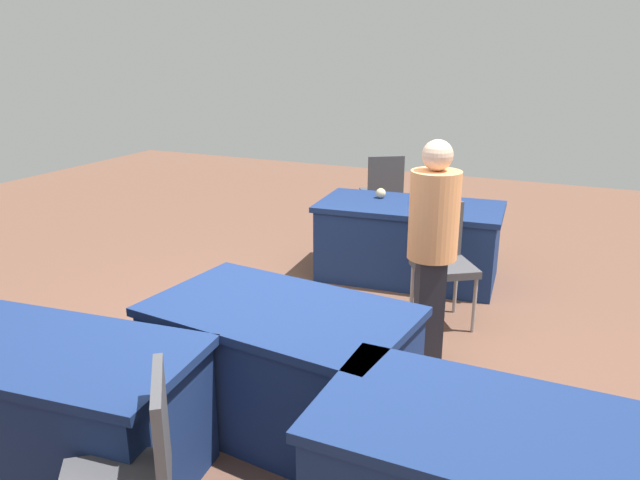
% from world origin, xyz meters
% --- Properties ---
extents(ground_plane, '(14.40, 14.40, 0.00)m').
position_xyz_m(ground_plane, '(0.00, 0.00, 0.00)').
color(ground_plane, brown).
extents(table_foreground, '(1.78, 1.02, 0.73)m').
position_xyz_m(table_foreground, '(-0.15, -2.07, 0.37)').
color(table_foreground, navy).
rests_on(table_foreground, ground).
extents(table_mid_left, '(1.94, 0.97, 0.73)m').
position_xyz_m(table_mid_left, '(0.84, 1.45, 0.37)').
color(table_mid_left, navy).
rests_on(table_mid_left, ground).
extents(table_mid_right, '(1.58, 1.04, 0.73)m').
position_xyz_m(table_mid_right, '(-0.16, 0.54, 0.37)').
color(table_mid_right, navy).
rests_on(table_mid_right, ground).
extents(chair_near_front, '(0.61, 0.61, 0.96)m').
position_xyz_m(chair_near_front, '(-0.67, -1.24, 0.55)').
color(chair_near_front, '#9E9993').
rests_on(chair_near_front, ground).
extents(chair_tucked_right, '(0.61, 0.61, 0.96)m').
position_xyz_m(chair_tucked_right, '(0.54, -3.33, 0.56)').
color(chair_tucked_right, '#9E9993').
rests_on(chair_tucked_right, ground).
extents(chair_aisle, '(0.62, 0.62, 0.94)m').
position_xyz_m(chair_aisle, '(-0.17, 1.81, 0.53)').
color(chair_aisle, '#9E9993').
rests_on(chair_aisle, ground).
extents(person_presenter, '(0.44, 0.44, 1.57)m').
position_xyz_m(person_presenter, '(-0.75, -0.58, 0.87)').
color(person_presenter, '#26262D').
rests_on(person_presenter, ground).
extents(laptop_silver, '(0.37, 0.35, 0.21)m').
position_xyz_m(laptop_silver, '(-0.36, -2.10, 0.77)').
color(laptop_silver, silver).
rests_on(laptop_silver, table_foreground).
extents(yarn_ball, '(0.10, 0.10, 0.10)m').
position_xyz_m(yarn_ball, '(0.18, -2.19, 0.78)').
color(yarn_ball, beige).
rests_on(yarn_ball, table_foreground).
extents(scissors_red, '(0.18, 0.08, 0.01)m').
position_xyz_m(scissors_red, '(-0.56, -2.05, 0.74)').
color(scissors_red, red).
rests_on(scissors_red, table_foreground).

